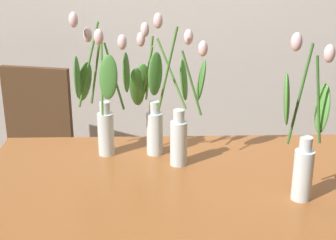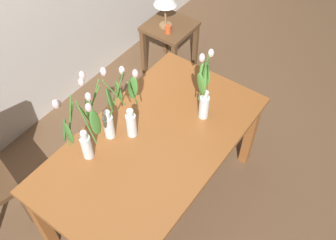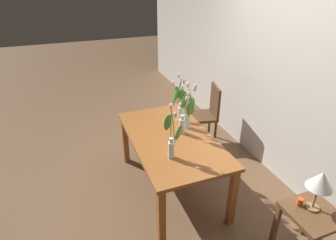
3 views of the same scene
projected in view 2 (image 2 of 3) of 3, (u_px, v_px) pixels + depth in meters
The scene contains 8 objects.
ground_plane at pixel (156, 197), 3.03m from camera, with size 18.00×18.00×0.00m, color brown.
dining_table at pixel (154, 149), 2.54m from camera, with size 1.60×0.90×0.74m.
tulip_vase_0 at pixel (83, 134), 2.21m from camera, with size 0.24×0.21×0.59m.
tulip_vase_1 at pixel (204, 96), 2.47m from camera, with size 0.19×0.17×0.58m.
tulip_vase_2 at pixel (128, 114), 2.37m from camera, with size 0.24×0.15×0.59m.
tulip_vase_3 at pixel (104, 114), 2.36m from camera, with size 0.26×0.19×0.53m.
side_table at pixel (170, 35), 3.72m from camera, with size 0.44×0.44×0.55m.
pillar_candle at pixel (168, 29), 3.53m from camera, with size 0.06×0.06×0.07m, color #CC4C23.
Camera 2 is at (-1.17, -0.97, 2.70)m, focal length 40.46 mm.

